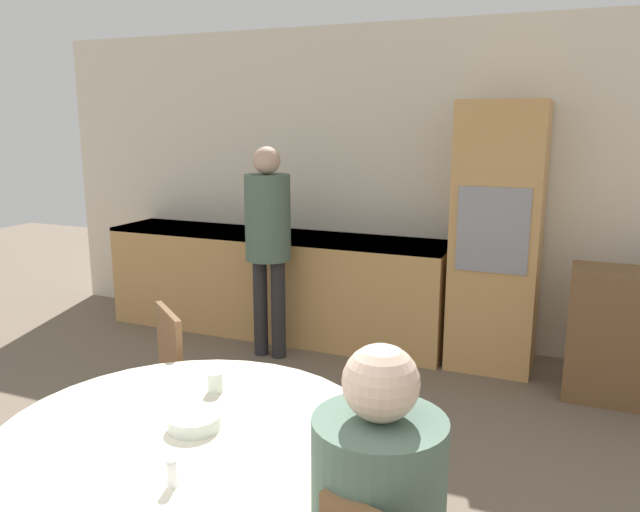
% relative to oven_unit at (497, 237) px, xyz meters
% --- Properties ---
extents(wall_back, '(6.90, 0.05, 2.60)m').
position_rel_oven_unit_xyz_m(wall_back, '(-0.76, 0.34, 0.31)').
color(wall_back, silver).
rests_on(wall_back, ground_plane).
extents(kitchen_counter, '(3.01, 0.60, 0.89)m').
position_rel_oven_unit_xyz_m(kitchen_counter, '(-1.85, -0.01, -0.53)').
color(kitchen_counter, tan).
rests_on(kitchen_counter, ground_plane).
extents(oven_unit, '(0.62, 0.59, 1.97)m').
position_rel_oven_unit_xyz_m(oven_unit, '(0.00, 0.00, 0.00)').
color(oven_unit, tan).
rests_on(oven_unit, ground_plane).
extents(dining_table, '(1.34, 1.34, 0.76)m').
position_rel_oven_unit_xyz_m(dining_table, '(-0.66, -3.02, -0.44)').
color(dining_table, brown).
rests_on(dining_table, ground_plane).
extents(chair_far_left, '(0.56, 0.56, 0.92)m').
position_rel_oven_unit_xyz_m(chair_far_left, '(-1.32, -2.36, -0.48)').
color(chair_far_left, brown).
rests_on(chair_far_left, ground_plane).
extents(person_standing, '(0.35, 0.35, 1.64)m').
position_rel_oven_unit_xyz_m(person_standing, '(-1.64, -0.52, 0.03)').
color(person_standing, '#262628').
rests_on(person_standing, ground_plane).
extents(cup, '(0.06, 0.06, 0.08)m').
position_rel_oven_unit_xyz_m(cup, '(-0.74, -2.70, -0.19)').
color(cup, silver).
rests_on(cup, dining_table).
extents(bowl_near, '(0.19, 0.19, 0.05)m').
position_rel_oven_unit_xyz_m(bowl_near, '(-0.64, -2.99, -0.20)').
color(bowl_near, silver).
rests_on(bowl_near, dining_table).
extents(salt_shaker, '(0.03, 0.03, 0.09)m').
position_rel_oven_unit_xyz_m(salt_shaker, '(-0.50, -3.32, -0.18)').
color(salt_shaker, white).
rests_on(salt_shaker, dining_table).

